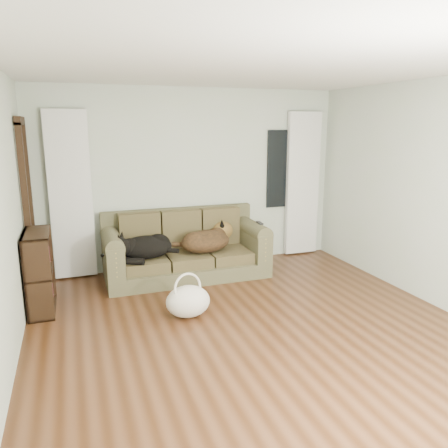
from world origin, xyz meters
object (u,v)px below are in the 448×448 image
object	(u,v)px
dog_shepherd	(207,241)
bookshelf	(39,268)
tote_bag	(188,303)
sofa	(186,245)
dog_black_lab	(143,249)

from	to	relation	value
dog_shepherd	bookshelf	xyz separation A→B (m)	(-2.15, -0.53, 0.01)
dog_shepherd	tote_bag	world-z (taller)	dog_shepherd
dog_shepherd	sofa	bearing A→B (deg)	-19.46
dog_black_lab	dog_shepherd	bearing A→B (deg)	3.88
tote_bag	dog_black_lab	bearing A→B (deg)	103.41
sofa	dog_black_lab	world-z (taller)	sofa
dog_black_lab	tote_bag	bearing A→B (deg)	-75.93
sofa	bookshelf	distance (m)	1.93
dog_shepherd	bookshelf	bearing A→B (deg)	1.68
dog_black_lab	dog_shepherd	distance (m)	0.91
sofa	dog_shepherd	world-z (taller)	sofa
sofa	tote_bag	bearing A→B (deg)	-103.83
dog_shepherd	bookshelf	distance (m)	2.21
dog_black_lab	bookshelf	world-z (taller)	bookshelf
dog_shepherd	bookshelf	size ratio (longest dim) A/B	0.82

